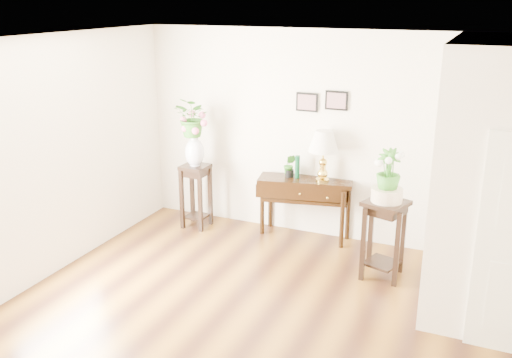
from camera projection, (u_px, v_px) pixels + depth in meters
The scene contains 17 objects.
floor at pixel (275, 345), 5.47m from camera, with size 6.00×5.50×0.02m, color brown.
ceiling at pixel (279, 47), 4.61m from camera, with size 6.00×5.50×0.02m, color white.
wall_back at pixel (354, 140), 7.44m from camera, with size 6.00×0.02×2.80m, color #F1E2C8.
wall_left at pixel (20, 169), 6.18m from camera, with size 0.02×5.50×2.80m, color #F1E2C8.
art_print_left at pixel (307, 102), 7.53m from camera, with size 0.30×0.02×0.25m, color black.
art_print_right at pixel (336, 101), 7.36m from camera, with size 0.30×0.02×0.25m, color black.
wall_ornament at pixel (444, 108), 6.06m from camera, with size 0.51×0.51×0.07m, color gold.
console_table at pixel (305, 208), 7.81m from camera, with size 1.26×0.42×0.84m, color black.
table_lamp at pixel (323, 156), 7.48m from camera, with size 0.40×0.40×0.70m, color #DEBE4B.
green_vase at pixel (297, 166), 7.67m from camera, with size 0.06×0.06×0.31m, color #093D20.
potted_plant at pixel (290, 166), 7.72m from camera, with size 0.16×0.13×0.30m, color #307520.
plant_stand_a at pixel (196, 196), 8.15m from camera, with size 0.36×0.36×0.92m, color black.
porcelain_vase at pixel (195, 150), 7.93m from camera, with size 0.27×0.27×0.46m, color white, non-canonical shape.
lily_arrangement at pixel (193, 118), 7.80m from camera, with size 0.50×0.43×0.55m, color #307520.
plant_stand_b at pixel (383, 239), 6.68m from camera, with size 0.44×0.44×0.95m, color black.
ceramic_bowl at pixel (387, 195), 6.51m from camera, with size 0.36×0.36×0.16m, color beige.
narcissus at pixel (389, 171), 6.42m from camera, with size 0.28×0.28×0.50m, color #307520.
Camera 1 is at (1.71, -4.40, 3.20)m, focal length 40.00 mm.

